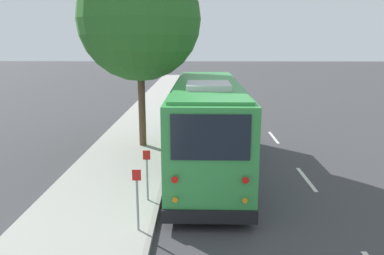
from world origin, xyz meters
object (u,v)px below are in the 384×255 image
object	(u,v)px
shuttle_bus	(207,121)
parked_sedan_white	(197,92)
sign_post_near	(137,199)
street_tree	(139,11)
parked_sedan_silver	(193,103)
sign_post_far	(147,175)

from	to	relation	value
shuttle_bus	parked_sedan_white	bearing A→B (deg)	1.92
sign_post_near	shuttle_bus	bearing A→B (deg)	-19.89
parked_sedan_white	street_tree	size ratio (longest dim) A/B	0.48
parked_sedan_silver	sign_post_far	bearing A→B (deg)	179.75
parked_sedan_white	street_tree	xyz separation A→B (m)	(-14.83, 2.47, 5.56)
street_tree	sign_post_near	xyz separation A→B (m)	(-8.19, -1.03, -5.18)
parked_sedan_white	street_tree	world-z (taller)	street_tree
street_tree	sign_post_near	size ratio (longest dim) A/B	5.61
parked_sedan_white	sign_post_near	xyz separation A→B (m)	(-23.02, 1.44, 0.38)
sign_post_far	street_tree	bearing A→B (deg)	9.24
parked_sedan_silver	parked_sedan_white	size ratio (longest dim) A/B	0.95
parked_sedan_white	street_tree	distance (m)	16.03
shuttle_bus	parked_sedan_white	distance (m)	17.89
parked_sedan_white	sign_post_far	distance (m)	21.21
shuttle_bus	street_tree	bearing A→B (deg)	44.60
street_tree	sign_post_far	size ratio (longest dim) A/B	5.81
sign_post_far	shuttle_bus	bearing A→B (deg)	-29.40
shuttle_bus	sign_post_near	size ratio (longest dim) A/B	6.28
shuttle_bus	parked_sedan_silver	distance (m)	12.24
shuttle_bus	parked_sedan_silver	bearing A→B (deg)	3.67
shuttle_bus	street_tree	distance (m)	5.97
sign_post_near	sign_post_far	xyz separation A→B (m)	(1.86, 0.00, -0.03)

